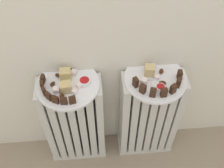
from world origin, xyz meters
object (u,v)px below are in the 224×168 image
radiator_right (148,117)px  jam_bowl_right (160,88)px  plate_right (155,79)px  jam_bowl_left (85,82)px  radiator_left (75,123)px  fork (151,84)px  plate_left (68,85)px

radiator_right → jam_bowl_right: (0.00, -0.07, 0.31)m
plate_right → jam_bowl_right: (0.00, -0.07, 0.02)m
jam_bowl_left → jam_bowl_right: (0.30, -0.06, 0.00)m
radiator_left → jam_bowl_right: (0.37, -0.07, 0.31)m
plate_right → fork: bearing=-128.8°
radiator_right → jam_bowl_right: size_ratio=14.24×
plate_right → radiator_right: bearing=-90.0°
jam_bowl_right → fork: 0.05m
radiator_left → radiator_right: size_ratio=1.00×
plate_left → plate_right: (0.36, 0.00, 0.00)m
plate_right → fork: size_ratio=2.89×
plate_left → jam_bowl_right: bearing=-10.3°
jam_bowl_left → plate_left: bearing=176.8°
radiator_right → plate_right: 0.29m
radiator_right → fork: (-0.02, -0.03, 0.30)m
jam_bowl_left → fork: bearing=-5.5°
fork → jam_bowl_right: bearing=-52.8°
plate_right → jam_bowl_left: jam_bowl_left is taller
plate_right → jam_bowl_left: bearing=-179.2°
radiator_left → plate_left: bearing=90.0°
radiator_left → jam_bowl_left: jam_bowl_left is taller
radiator_right → plate_left: 0.47m
jam_bowl_left → fork: (0.27, -0.03, -0.01)m
radiator_right → plate_left: plate_left is taller
plate_left → plate_right: 0.36m
radiator_left → plate_left: plate_left is taller
plate_right → fork: (-0.02, -0.03, 0.01)m
radiator_left → plate_right: plate_right is taller
jam_bowl_right → fork: bearing=127.2°
jam_bowl_left → fork: size_ratio=0.52×
plate_left → jam_bowl_right: 0.38m
jam_bowl_right → radiator_left: bearing=169.7°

